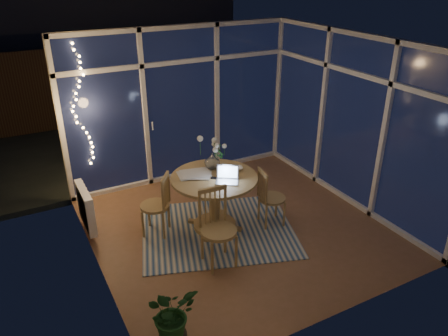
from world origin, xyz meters
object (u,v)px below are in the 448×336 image
Objects in this scene: potted_plant at (172,317)px; dining_table at (214,203)px; flower_vase at (212,161)px; laptop at (227,175)px; chair_left at (155,204)px; chair_right at (272,197)px; chair_front at (219,229)px.

dining_table is at bearing 52.15° from potted_plant.
dining_table is at bearing -111.29° from flower_vase.
laptop is 0.48m from flower_vase.
chair_left is 4.41× the size of flower_vase.
chair_left is 1.10m from laptop.
chair_left is at bearing 74.40° from potted_plant.
dining_table is 0.83m from chair_left.
laptop is (0.87, -0.49, 0.46)m from chair_left.
potted_plant is at bearing 20.11° from chair_left.
chair_left is 2.07m from potted_plant.
dining_table is 4.03× the size of laptop.
chair_right is (0.78, -0.29, 0.03)m from dining_table.
chair_left is at bearing 80.88° from chair_right.
potted_plant is (-1.34, -1.73, -0.03)m from dining_table.
flower_vase reaches higher than chair_front.
flower_vase is at bearing 125.30° from chair_left.
laptop reaches higher than chair_front.
laptop is at bearing 96.39° from chair_left.
chair_front is 4.89× the size of flower_vase.
potted_plant is at bearing -127.85° from dining_table.
dining_table is at bearing 70.09° from chair_front.
dining_table is 0.58m from flower_vase.
flower_vase is at bearing 120.77° from laptop.
chair_left is 1.66m from chair_right.
laptop is at bearing -70.22° from dining_table.
chair_front is at bearing -93.69° from laptop.
chair_front reaches higher than potted_plant.
dining_table is 1.17× the size of chair_front.
chair_right is 1.00m from flower_vase.
chair_right is 4.22× the size of flower_vase.
chair_front is at bearing -113.21° from dining_table.
flower_vase is at bearing 53.99° from potted_plant.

